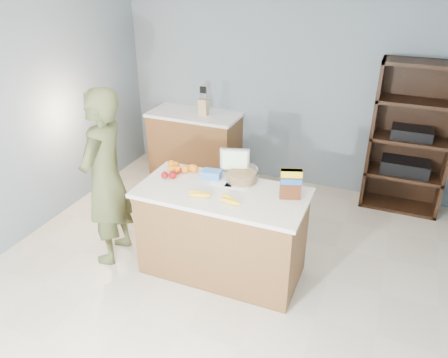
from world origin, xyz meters
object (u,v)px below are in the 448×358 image
at_px(person, 105,179).
at_px(tv, 235,161).
at_px(shelving_unit, 410,141).
at_px(counter_peninsula, 222,235).
at_px(cereal_box, 291,182).

bearing_deg(person, tv, 107.33).
relative_size(shelving_unit, person, 1.01).
xyz_separation_m(person, tv, (1.13, 0.52, 0.17)).
height_order(counter_peninsula, tv, tv).
height_order(counter_peninsula, shelving_unit, shelving_unit).
height_order(person, cereal_box, person).
relative_size(shelving_unit, tv, 6.38).
distance_m(shelving_unit, tv, 2.32).
bearing_deg(person, cereal_box, 92.21).
xyz_separation_m(tv, cereal_box, (0.61, -0.23, 0.00)).
relative_size(counter_peninsula, shelving_unit, 0.87).
distance_m(counter_peninsula, shelving_unit, 2.61).
distance_m(person, tv, 1.26).
bearing_deg(cereal_box, counter_peninsula, -169.85).
height_order(shelving_unit, person, shelving_unit).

